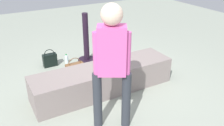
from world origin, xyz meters
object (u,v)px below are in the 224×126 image
object	(u,v)px
child_seated	(113,53)
gift_bag	(115,63)
handbag_brown_canvas	(75,70)
party_cup_red	(106,59)
adult_standing	(112,59)
water_bottle_far_side	(116,57)
cake_plate	(101,68)
water_bottle_near_gift	(66,59)
handbag_black_leather	(50,60)

from	to	relation	value
child_seated	gift_bag	size ratio (longest dim) A/B	1.36
child_seated	handbag_brown_canvas	distance (m)	0.92
gift_bag	party_cup_red	xyz separation A→B (m)	(0.03, 0.42, -0.10)
child_seated	party_cup_red	distance (m)	1.17
adult_standing	water_bottle_far_side	distance (m)	2.15
child_seated	party_cup_red	xyz separation A→B (m)	(0.37, 0.95, -0.57)
child_seated	adult_standing	xyz separation A→B (m)	(-0.45, -0.78, 0.32)
cake_plate	gift_bag	distance (m)	0.84
water_bottle_near_gift	party_cup_red	bearing A→B (deg)	-24.12
child_seated	gift_bag	distance (m)	0.79
child_seated	party_cup_red	size ratio (longest dim) A/B	4.07
adult_standing	handbag_brown_canvas	world-z (taller)	adult_standing
child_seated	handbag_brown_canvas	size ratio (longest dim) A/B	1.35
water_bottle_near_gift	handbag_brown_canvas	size ratio (longest dim) A/B	0.53
gift_bag	water_bottle_near_gift	xyz separation A→B (m)	(-0.67, 0.74, -0.07)
cake_plate	water_bottle_far_side	bearing A→B (deg)	49.13
party_cup_red	handbag_brown_canvas	bearing A→B (deg)	-159.89
water_bottle_far_side	handbag_brown_canvas	bearing A→B (deg)	-167.19
adult_standing	party_cup_red	world-z (taller)	adult_standing
water_bottle_far_side	handbag_brown_canvas	world-z (taller)	handbag_brown_canvas
party_cup_red	handbag_brown_canvas	distance (m)	0.81
child_seated	water_bottle_near_gift	world-z (taller)	child_seated
child_seated	adult_standing	size ratio (longest dim) A/B	0.31
water_bottle_near_gift	handbag_black_leather	distance (m)	0.32
water_bottle_far_side	handbag_brown_canvas	xyz separation A→B (m)	(-0.96, -0.22, 0.04)
water_bottle_near_gift	water_bottle_far_side	distance (m)	0.98
cake_plate	water_bottle_near_gift	xyz separation A→B (m)	(-0.11, 1.30, -0.35)
water_bottle_far_side	party_cup_red	xyz separation A→B (m)	(-0.20, 0.06, -0.03)
cake_plate	water_bottle_far_side	xyz separation A→B (m)	(0.80, 0.92, -0.35)
water_bottle_near_gift	handbag_black_leather	size ratio (longest dim) A/B	0.55
water_bottle_far_side	gift_bag	bearing A→B (deg)	-122.54
adult_standing	handbag_brown_canvas	distance (m)	1.67
cake_plate	handbag_black_leather	size ratio (longest dim) A/B	0.65
gift_bag	handbag_black_leather	xyz separation A→B (m)	(-0.99, 0.77, -0.03)
party_cup_red	handbag_black_leather	xyz separation A→B (m)	(-1.03, 0.34, 0.07)
child_seated	gift_bag	bearing A→B (deg)	57.02
gift_bag	handbag_brown_canvas	world-z (taller)	handbag_brown_canvas
gift_bag	water_bottle_near_gift	bearing A→B (deg)	132.39
adult_standing	gift_bag	world-z (taller)	adult_standing
water_bottle_far_side	cake_plate	bearing A→B (deg)	-130.87
cake_plate	gift_bag	size ratio (longest dim) A/B	0.63
adult_standing	child_seated	bearing A→B (deg)	60.04
adult_standing	handbag_black_leather	bearing A→B (deg)	95.50
handbag_black_leather	handbag_brown_canvas	bearing A→B (deg)	-66.48
adult_standing	party_cup_red	xyz separation A→B (m)	(0.83, 1.74, -0.89)
party_cup_red	handbag_brown_canvas	world-z (taller)	handbag_brown_canvas
cake_plate	gift_bag	xyz separation A→B (m)	(0.57, 0.56, -0.28)
party_cup_red	water_bottle_far_side	bearing A→B (deg)	-16.34
gift_bag	cake_plate	bearing A→B (deg)	-135.39
child_seated	adult_standing	world-z (taller)	adult_standing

